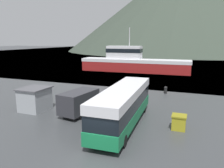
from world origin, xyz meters
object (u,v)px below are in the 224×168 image
object	(u,v)px
storage_bin	(179,122)
dock_kiosk	(35,99)
delivery_van	(83,101)
fishing_boat	(132,62)
tour_bus	(123,104)

from	to	relation	value
storage_bin	dock_kiosk	bearing A→B (deg)	-179.57
delivery_van	fishing_boat	xyz separation A→B (m)	(-3.11, 29.64, 0.97)
dock_kiosk	delivery_van	bearing A→B (deg)	11.31
delivery_van	storage_bin	bearing A→B (deg)	2.31
fishing_boat	dock_kiosk	size ratio (longest dim) A/B	8.29
tour_bus	fishing_boat	distance (m)	32.17
dock_kiosk	fishing_boat	bearing A→B (deg)	86.39
delivery_van	fishing_boat	distance (m)	29.82
delivery_van	dock_kiosk	size ratio (longest dim) A/B	2.08
tour_bus	fishing_boat	world-z (taller)	fishing_boat
delivery_van	fishing_boat	world-z (taller)	fishing_boat
delivery_van	fishing_boat	bearing A→B (deg)	103.80
delivery_van	storage_bin	world-z (taller)	delivery_van
fishing_boat	dock_kiosk	bearing A→B (deg)	-5.21
fishing_boat	dock_kiosk	xyz separation A→B (m)	(-1.93, -30.65, -1.00)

